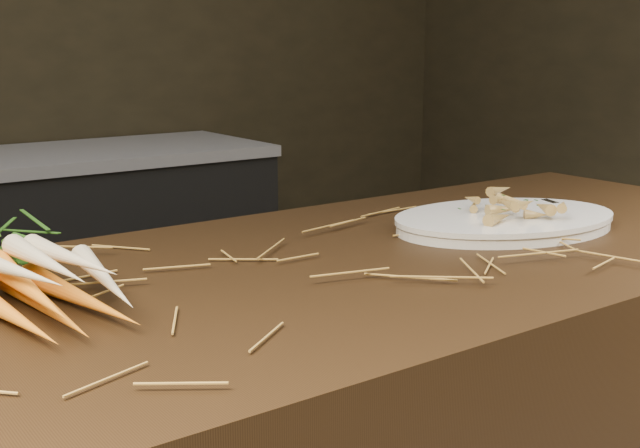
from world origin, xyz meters
The scene contains 6 objects.
back_counter centered at (0.30, 2.18, 0.42)m, with size 1.82×0.62×0.84m.
straw_bedding centered at (0.00, 0.30, 0.91)m, with size 1.40×0.60×0.02m, color olive, non-canonical shape.
root_veg_bunch centered at (-0.14, 0.43, 0.94)m, with size 0.19×0.48×0.09m.
serving_platter centered at (0.64, 0.30, 0.91)m, with size 0.39×0.26×0.02m, color white, non-canonical shape.
roasted_veg_heap centered at (0.64, 0.30, 0.94)m, with size 0.19×0.14×0.04m, color #A48136, non-canonical shape.
serving_fork centered at (0.78, 0.25, 0.92)m, with size 0.01×0.15×0.00m, color silver.
Camera 1 is at (-0.39, -0.59, 1.21)m, focal length 45.00 mm.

